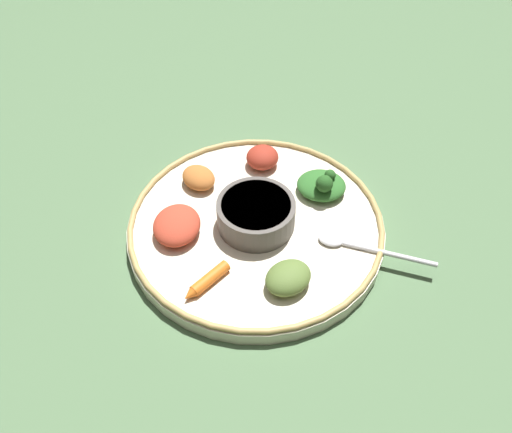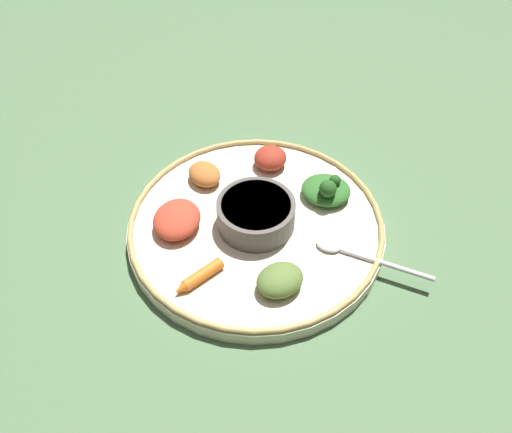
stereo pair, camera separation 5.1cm
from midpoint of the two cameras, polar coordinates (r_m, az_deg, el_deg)
name	(u,v)px [view 1 (the left image)]	position (r m, az deg, el deg)	size (l,w,h in m)	color
ground_plane	(256,233)	(0.80, -1.85, -1.78)	(2.40, 2.40, 0.00)	#4C6B47
platter	(256,229)	(0.79, -1.87, -1.30)	(0.36, 0.36, 0.02)	beige
platter_rim	(256,222)	(0.78, -1.89, -0.67)	(0.36, 0.36, 0.01)	tan
center_bowl	(256,213)	(0.76, -1.92, 0.27)	(0.11, 0.11, 0.04)	#4C4742
spoon	(357,245)	(0.76, 8.39, -3.01)	(0.02, 0.16, 0.01)	silver
greens_pile	(322,185)	(0.82, 4.95, 3.17)	(0.08, 0.08, 0.04)	#2D6628
carrot_near_spoon	(207,281)	(0.71, -7.13, -6.64)	(0.07, 0.04, 0.02)	orange
mound_beet	(262,157)	(0.86, -1.07, 6.00)	(0.05, 0.05, 0.03)	maroon
mound_berbere_red	(177,225)	(0.77, -9.98, -0.95)	(0.08, 0.06, 0.03)	#B73D28
mound_collards	(288,278)	(0.70, 1.20, -6.35)	(0.06, 0.05, 0.03)	#567033
mound_chickpea	(199,178)	(0.83, -7.64, 3.88)	(0.05, 0.04, 0.03)	#B2662D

